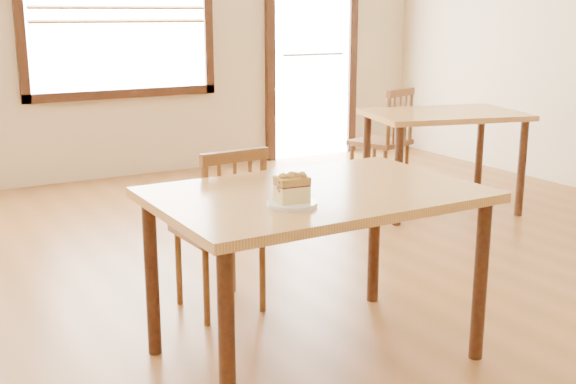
# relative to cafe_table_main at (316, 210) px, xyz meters

# --- Properties ---
(ground) EXTENTS (8.00, 8.00, 0.00)m
(ground) POSITION_rel_cafe_table_main_xyz_m (0.12, -0.08, -0.66)
(ground) COLOR brown
(entry_door) EXTENTS (1.08, 0.06, 2.29)m
(entry_door) POSITION_rel_cafe_table_main_xyz_m (2.42, 3.90, 0.53)
(entry_door) COLOR white
(entry_door) RESTS_ON ground
(cafe_table_main) EXTENTS (1.34, 0.89, 0.75)m
(cafe_table_main) POSITION_rel_cafe_table_main_xyz_m (0.00, 0.00, 0.00)
(cafe_table_main) COLOR tan
(cafe_table_main) RESTS_ON ground
(cafe_chair_main) EXTENTS (0.40, 0.40, 0.85)m
(cafe_chair_main) POSITION_rel_cafe_table_main_xyz_m (-0.13, 0.65, -0.23)
(cafe_chair_main) COLOR brown
(cafe_chair_main) RESTS_ON ground
(cafe_table_second) EXTENTS (1.27, 1.01, 0.75)m
(cafe_table_second) POSITION_rel_cafe_table_main_xyz_m (2.13, 1.57, -0.02)
(cafe_table_second) COLOR tan
(cafe_table_second) RESTS_ON ground
(cafe_chair_second) EXTENTS (0.51, 0.51, 0.89)m
(cafe_chair_second) POSITION_rel_cafe_table_main_xyz_m (2.05, 2.19, -0.22)
(cafe_chair_second) COLOR brown
(cafe_chair_second) RESTS_ON ground
(plate) EXTENTS (0.19, 0.19, 0.02)m
(plate) POSITION_rel_cafe_table_main_xyz_m (-0.21, -0.17, 0.09)
(plate) COLOR white
(plate) RESTS_ON cafe_table_main
(cake_slice) EXTENTS (0.14, 0.10, 0.12)m
(cake_slice) POSITION_rel_cafe_table_main_xyz_m (-0.21, -0.17, 0.16)
(cake_slice) COLOR #F1D588
(cake_slice) RESTS_ON plate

